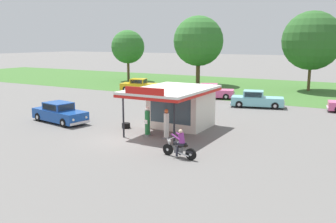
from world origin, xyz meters
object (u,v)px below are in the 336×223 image
object	(u,v)px
parked_car_back_row_centre	(140,86)
parked_car_back_row_centre_right	(256,100)
gas_pump_nearside	(147,123)
bystander_standing_back_lot	(154,97)
featured_classic_sedan	(60,113)
gas_pump_offside	(166,125)
parked_car_back_row_far_right	(211,92)
motorcycle_with_rider	(180,146)
spare_tire_stack	(126,126)

from	to	relation	value
parked_car_back_row_centre	parked_car_back_row_centre_right	world-z (taller)	parked_car_back_row_centre_right
gas_pump_nearside	bystander_standing_back_lot	world-z (taller)	gas_pump_nearside
gas_pump_nearside	featured_classic_sedan	world-z (taller)	gas_pump_nearside
gas_pump_nearside	featured_classic_sedan	xyz separation A→B (m)	(-8.14, 0.18, -0.19)
gas_pump_offside	featured_classic_sedan	distance (m)	9.59
gas_pump_offside	parked_car_back_row_far_right	xyz separation A→B (m)	(-4.08, 17.19, -0.17)
gas_pump_nearside	bystander_standing_back_lot	size ratio (longest dim) A/B	1.29
gas_pump_offside	parked_car_back_row_centre	xyz separation A→B (m)	(-14.07, 18.08, -0.18)
gas_pump_offside	motorcycle_with_rider	bearing A→B (deg)	-50.28
parked_car_back_row_centre	bystander_standing_back_lot	distance (m)	10.10
parked_car_back_row_centre	bystander_standing_back_lot	world-z (taller)	parked_car_back_row_centre
parked_car_back_row_centre	gas_pump_offside	bearing A→B (deg)	-52.11
gas_pump_nearside	parked_car_back_row_far_right	distance (m)	17.39
gas_pump_nearside	gas_pump_offside	size ratio (longest dim) A/B	1.01
featured_classic_sedan	parked_car_back_row_centre	distance (m)	18.46
motorcycle_with_rider	featured_classic_sedan	world-z (taller)	motorcycle_with_rider
gas_pump_nearside	parked_car_back_row_far_right	size ratio (longest dim) A/B	0.37
motorcycle_with_rider	bystander_standing_back_lot	world-z (taller)	motorcycle_with_rider
motorcycle_with_rider	spare_tire_stack	world-z (taller)	motorcycle_with_rider
parked_car_back_row_centre_right	spare_tire_stack	size ratio (longest dim) A/B	8.71
bystander_standing_back_lot	spare_tire_stack	world-z (taller)	bystander_standing_back_lot
parked_car_back_row_centre_right	motorcycle_with_rider	bearing A→B (deg)	-87.56
parked_car_back_row_far_right	parked_car_back_row_centre_right	size ratio (longest dim) A/B	1.00
spare_tire_stack	parked_car_back_row_far_right	bearing A→B (deg)	90.33
bystander_standing_back_lot	parked_car_back_row_centre	bearing A→B (deg)	131.75
spare_tire_stack	gas_pump_nearside	bearing A→B (deg)	-23.53
parked_car_back_row_centre_right	bystander_standing_back_lot	size ratio (longest dim) A/B	3.45
gas_pump_offside	bystander_standing_back_lot	world-z (taller)	gas_pump_offside
gas_pump_offside	parked_car_back_row_centre	bearing A→B (deg)	127.89
featured_classic_sedan	bystander_standing_back_lot	size ratio (longest dim) A/B	3.48
gas_pump_nearside	parked_car_back_row_far_right	xyz separation A→B (m)	(-2.63, 17.19, -0.19)
motorcycle_with_rider	featured_classic_sedan	distance (m)	12.59
motorcycle_with_rider	featured_classic_sedan	bearing A→B (deg)	164.93
motorcycle_with_rider	parked_car_back_row_centre	distance (m)	26.93
gas_pump_nearside	gas_pump_offside	bearing A→B (deg)	-0.00
parked_car_back_row_far_right	featured_classic_sedan	bearing A→B (deg)	-107.95
featured_classic_sedan	gas_pump_nearside	bearing A→B (deg)	-1.27
parked_car_back_row_centre	parked_car_back_row_centre_right	size ratio (longest dim) A/B	0.98
parked_car_back_row_far_right	spare_tire_stack	distance (m)	16.09
parked_car_back_row_centre	bystander_standing_back_lot	bearing A→B (deg)	-48.25
parked_car_back_row_far_right	spare_tire_stack	bearing A→B (deg)	-89.67
parked_car_back_row_centre	parked_car_back_row_centre_right	bearing A→B (deg)	-13.93
gas_pump_nearside	gas_pump_offside	distance (m)	1.44
gas_pump_nearside	parked_car_back_row_centre	world-z (taller)	gas_pump_nearside
gas_pump_nearside	featured_classic_sedan	size ratio (longest dim) A/B	0.37
parked_car_back_row_far_right	bystander_standing_back_lot	xyz separation A→B (m)	(-3.27, -6.64, 0.08)
featured_classic_sedan	spare_tire_stack	xyz separation A→B (m)	(5.60, 0.93, -0.52)
gas_pump_nearside	featured_classic_sedan	bearing A→B (deg)	178.73
gas_pump_nearside	parked_car_back_row_far_right	bearing A→B (deg)	98.71
gas_pump_offside	parked_car_back_row_far_right	world-z (taller)	gas_pump_offside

